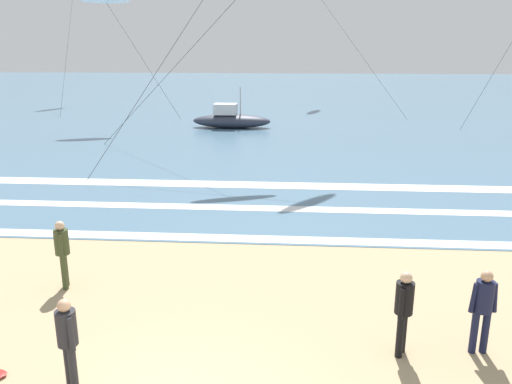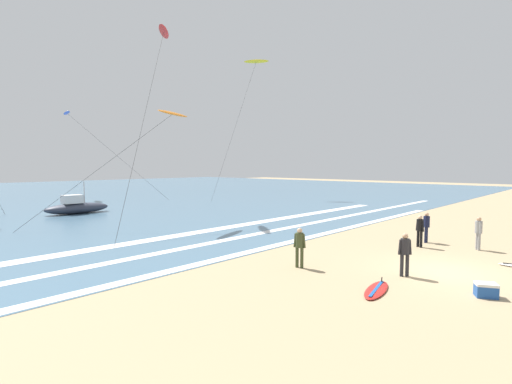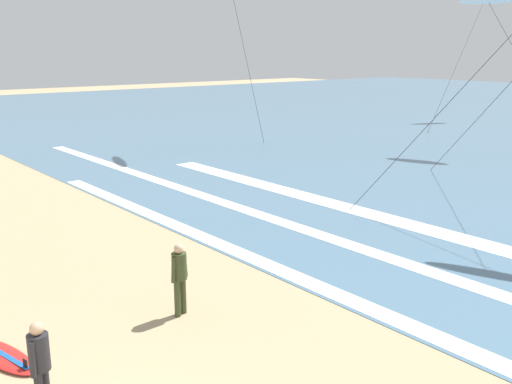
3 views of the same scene
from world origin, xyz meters
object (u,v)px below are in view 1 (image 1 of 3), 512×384
at_px(offshore_boat, 231,120).
at_px(surfer_foreground_main, 67,336).
at_px(surfer_background_far, 483,304).
at_px(surfer_right_near, 62,248).
at_px(surfer_mid_group, 404,306).
at_px(kite_white_far_left, 105,1).

bearing_deg(offshore_boat, surfer_foreground_main, -88.51).
distance_m(surfer_foreground_main, offshore_boat, 27.36).
bearing_deg(offshore_boat, surfer_background_far, -73.64).
bearing_deg(surfer_right_near, surfer_background_far, -13.13).
relative_size(surfer_foreground_main, surfer_right_near, 1.00).
xyz_separation_m(surfer_mid_group, kite_white_far_left, (-14.35, 26.56, 7.13)).
xyz_separation_m(surfer_background_far, surfer_right_near, (-8.52, 1.99, 0.00)).
bearing_deg(surfer_foreground_main, offshore_boat, 91.49).
relative_size(surfer_background_far, offshore_boat, 0.31).
relative_size(surfer_mid_group, kite_white_far_left, 0.19).
height_order(surfer_mid_group, surfer_right_near, same).
xyz_separation_m(surfer_mid_group, surfer_right_near, (-7.12, 2.15, 0.00)).
distance_m(surfer_right_near, offshore_boat, 23.84).
distance_m(surfer_background_far, offshore_boat, 26.90).
height_order(surfer_foreground_main, surfer_right_near, same).
relative_size(surfer_mid_group, surfer_background_far, 1.00).
bearing_deg(kite_white_far_left, offshore_boat, -4.17).
relative_size(surfer_foreground_main, kite_white_far_left, 0.19).
bearing_deg(surfer_mid_group, surfer_background_far, 6.41).
bearing_deg(surfer_mid_group, kite_white_far_left, 118.38).
bearing_deg(offshore_boat, kite_white_far_left, 175.83).
relative_size(surfer_background_far, surfer_right_near, 1.00).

